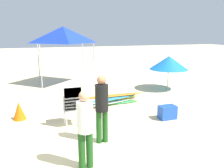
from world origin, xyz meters
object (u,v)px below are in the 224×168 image
lifeguard_near_left (85,125)px  popup_canopy (63,35)px  surfboard_pile (113,100)px  lifeguard_near_center (102,105)px  traffic_cone_near (19,111)px  beach_umbrella_left (169,63)px  cooler_box (167,112)px  stacked_plastic_chairs (72,102)px

lifeguard_near_left → popup_canopy: (0.79, 8.10, 1.66)m
surfboard_pile → lifeguard_near_center: 3.19m
lifeguard_near_left → traffic_cone_near: 3.64m
lifeguard_near_center → beach_umbrella_left: (4.62, 4.18, 0.32)m
traffic_cone_near → cooler_box: bearing=-19.0°
traffic_cone_near → popup_canopy: bearing=65.7°
lifeguard_near_center → traffic_cone_near: 3.17m
lifeguard_near_left → cooler_box: size_ratio=3.01×
stacked_plastic_chairs → lifeguard_near_left: bearing=-93.6°
traffic_cone_near → lifeguard_near_left: bearing=-67.6°
popup_canopy → traffic_cone_near: popup_canopy is taller
lifeguard_near_center → traffic_cone_near: bearing=130.4°
surfboard_pile → popup_canopy: (-1.17, 4.34, 2.39)m
surfboard_pile → popup_canopy: size_ratio=0.86×
lifeguard_near_left → beach_umbrella_left: (5.26, 5.13, 0.38)m
lifeguard_near_center → surfboard_pile: bearing=64.8°
lifeguard_near_left → traffic_cone_near: bearing=112.4°
lifeguard_near_left → popup_canopy: popup_canopy is taller
popup_canopy → traffic_cone_near: (-2.16, -4.78, -2.30)m
stacked_plastic_chairs → surfboard_pile: (1.82, 1.55, -0.54)m
traffic_cone_near → surfboard_pile: bearing=7.6°
stacked_plastic_chairs → lifeguard_near_center: bearing=-68.0°
popup_canopy → cooler_box: bearing=-70.1°
stacked_plastic_chairs → popup_canopy: (0.65, 5.89, 1.85)m
beach_umbrella_left → stacked_plastic_chairs: bearing=-150.3°
lifeguard_near_center → traffic_cone_near: (-2.01, 2.36, -0.70)m
popup_canopy → cooler_box: 7.12m
surfboard_pile → cooler_box: size_ratio=4.81×
lifeguard_near_left → traffic_cone_near: size_ratio=2.83×
stacked_plastic_chairs → traffic_cone_near: 1.92m
surfboard_pile → traffic_cone_near: traffic_cone_near is taller
surfboard_pile → lifeguard_near_center: size_ratio=1.51×
popup_canopy → cooler_box: size_ratio=5.61×
beach_umbrella_left → cooler_box: 4.14m
traffic_cone_near → cooler_box: (4.45, -1.53, -0.07)m
surfboard_pile → lifeguard_near_left: lifeguard_near_left is taller
stacked_plastic_chairs → lifeguard_near_center: 1.37m
cooler_box → traffic_cone_near: bearing=161.0°
cooler_box → lifeguard_near_left: bearing=-149.8°
stacked_plastic_chairs → popup_canopy: 6.21m
stacked_plastic_chairs → traffic_cone_near: stacked_plastic_chairs is taller
stacked_plastic_chairs → beach_umbrella_left: beach_umbrella_left is taller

